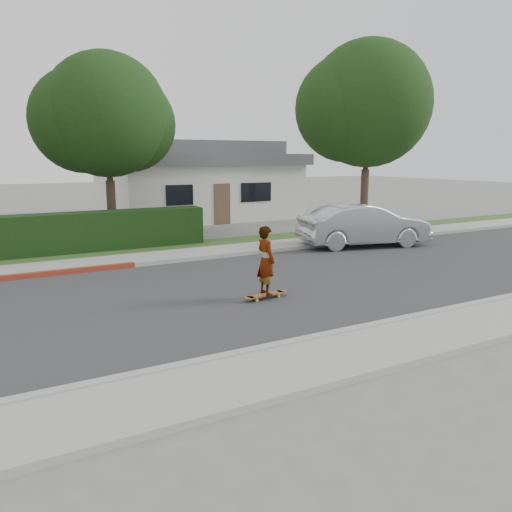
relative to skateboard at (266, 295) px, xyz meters
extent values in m
plane|color=slate|center=(-2.85, 1.09, -0.11)|extent=(120.00, 120.00, 0.00)
cube|color=#2D2D30|center=(-2.85, 1.09, -0.10)|extent=(60.00, 8.00, 0.01)
cube|color=#9E9E99|center=(-2.85, -3.01, -0.03)|extent=(60.00, 0.20, 0.15)
cube|color=gray|center=(-2.85, -3.91, -0.05)|extent=(60.00, 1.60, 0.12)
cube|color=#9E9E99|center=(-2.85, 5.19, -0.03)|extent=(60.00, 0.20, 0.15)
cube|color=gray|center=(-2.85, 6.09, -0.05)|extent=(60.00, 1.60, 0.12)
cube|color=#2D4C1E|center=(-2.85, 7.69, -0.06)|extent=(60.00, 1.60, 0.10)
cylinder|color=#33261C|center=(-1.35, 10.09, 1.15)|extent=(0.36, 0.36, 2.52)
cylinder|color=#33261C|center=(-1.35, 10.09, 3.04)|extent=(0.24, 0.24, 2.10)
sphere|color=black|center=(-1.35, 10.09, 4.93)|extent=(4.80, 4.80, 4.80)
sphere|color=black|center=(-2.15, 10.49, 4.73)|extent=(4.08, 4.08, 4.08)
sphere|color=black|center=(-0.45, 10.39, 4.63)|extent=(3.84, 3.84, 3.84)
cylinder|color=#33261C|center=(9.65, 7.59, 1.33)|extent=(0.36, 0.36, 2.88)
cylinder|color=#33261C|center=(9.65, 7.59, 3.49)|extent=(0.24, 0.24, 2.40)
sphere|color=black|center=(9.65, 7.59, 5.65)|extent=(5.60, 5.60, 5.60)
sphere|color=black|center=(8.85, 7.99, 5.45)|extent=(4.76, 4.76, 4.76)
sphere|color=black|center=(10.55, 7.89, 5.35)|extent=(4.48, 4.48, 4.48)
cube|color=beige|center=(5.15, 17.09, 1.39)|extent=(10.00, 8.00, 3.00)
cube|color=#4C4C51|center=(5.15, 17.09, 3.19)|extent=(10.60, 8.60, 0.60)
cube|color=#4C4C51|center=(5.15, 17.09, 3.79)|extent=(8.40, 6.40, 0.80)
cube|color=black|center=(2.65, 13.07, 1.49)|extent=(1.40, 0.06, 1.00)
cube|color=black|center=(6.95, 13.07, 1.49)|extent=(1.80, 0.06, 1.00)
cube|color=brown|center=(4.95, 13.07, 0.94)|extent=(0.90, 0.06, 2.10)
cylinder|color=gold|center=(-0.32, -0.13, -0.06)|extent=(0.07, 0.05, 0.07)
cylinder|color=gold|center=(-0.34, 0.06, -0.06)|extent=(0.07, 0.05, 0.07)
cylinder|color=gold|center=(0.34, -0.06, -0.06)|extent=(0.07, 0.05, 0.07)
cylinder|color=gold|center=(0.32, 0.13, -0.06)|extent=(0.07, 0.05, 0.07)
cube|color=silver|center=(-0.33, -0.04, -0.02)|extent=(0.08, 0.21, 0.03)
cube|color=silver|center=(0.33, 0.04, -0.02)|extent=(0.08, 0.21, 0.03)
cube|color=brown|center=(0.00, 0.00, 0.01)|extent=(1.03, 0.36, 0.02)
cylinder|color=brown|center=(-0.50, -0.06, 0.01)|extent=(0.27, 0.27, 0.02)
cylinder|color=brown|center=(0.50, 0.06, 0.01)|extent=(0.27, 0.27, 0.02)
imported|color=white|center=(0.00, 0.00, 0.87)|extent=(0.42, 0.63, 1.70)
imported|color=#A9AAB0|center=(7.05, 4.57, 0.72)|extent=(5.31, 2.90, 1.66)
camera|label=1|loc=(-5.95, -10.28, 3.35)|focal=35.00mm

